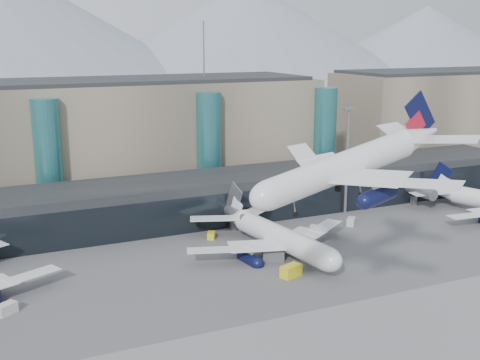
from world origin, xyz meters
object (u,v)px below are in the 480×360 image
veh_d (351,222)px  veh_h (291,271)px  lightmast_mid (347,155)px  hero_jet (359,155)px  veh_g (316,229)px  veh_b (211,235)px  jet_parked_mid (270,227)px  veh_a (6,309)px  veh_c (273,255)px

veh_d → veh_h: (-27.06, -20.84, 0.22)m
lightmast_mid → veh_d: (-4.15, -8.60, -13.57)m
hero_jet → veh_g: (20.11, 42.58, -25.59)m
veh_b → veh_d: size_ratio=0.82×
veh_d → lightmast_mid: bearing=18.6°
hero_jet → veh_b: (-2.40, 48.01, -25.65)m
veh_g → jet_parked_mid: bearing=-109.5°
veh_a → veh_g: veh_a is taller
veh_a → veh_g: 66.06m
veh_d → veh_g: veh_d is taller
hero_jet → veh_b: 54.49m
lightmast_mid → veh_c: lightmast_mid is taller
veh_c → lightmast_mid: bearing=56.4°
veh_c → veh_a: bearing=-154.3°
veh_d → veh_h: bearing=172.0°
veh_a → veh_h: bearing=-39.5°
jet_parked_mid → veh_g: size_ratio=14.99×
veh_h → hero_jet: bearing=-117.0°
veh_b → veh_c: size_ratio=0.60×
veh_g → veh_h: veh_h is taller
veh_b → jet_parked_mid: bearing=-115.1°
jet_parked_mid → veh_a: 51.12m
jet_parked_mid → veh_a: size_ratio=12.70×
veh_h → veh_c: bearing=65.3°
hero_jet → jet_parked_mid: bearing=73.3°
lightmast_mid → hero_jet: size_ratio=0.77×
veh_a → veh_d: bearing=-21.5°
veh_c → veh_d: 29.22m
veh_a → veh_b: veh_a is taller
lightmast_mid → veh_b: 39.24m
lightmast_mid → veh_g: size_ratio=9.85×
veh_a → veh_b: bearing=-7.8°
veh_b → veh_c: bearing=-132.2°
jet_parked_mid → veh_d: jet_parked_mid is taller
hero_jet → veh_b: hero_jet is taller
veh_b → veh_a: bearing=144.2°
veh_a → jet_parked_mid: bearing=-23.3°
jet_parked_mid → veh_g: 15.85m
veh_c → veh_d: bearing=47.2°
jet_parked_mid → veh_d: (24.07, 6.82, -3.93)m
veh_g → veh_h: bearing=-82.4°
veh_g → veh_h: (-17.21, -19.73, 0.31)m
veh_d → veh_h: veh_h is taller
lightmast_mid → veh_d: size_ratio=8.64×
lightmast_mid → veh_g: bearing=-145.2°
veh_b → veh_h: 25.72m
lightmast_mid → veh_d: lightmast_mid is taller
hero_jet → veh_a: bearing=140.4°
jet_parked_mid → veh_d: size_ratio=13.16×
lightmast_mid → jet_parked_mid: 33.58m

